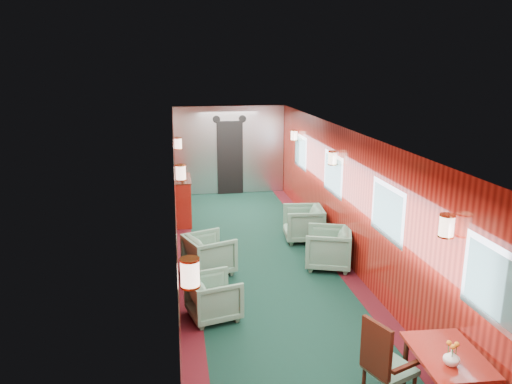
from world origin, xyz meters
The scene contains 12 objects.
room centered at (0.00, 0.00, 1.63)m, with size 12.00×12.10×2.40m.
bulkhead centered at (0.00, 5.91, 1.18)m, with size 2.98×0.17×2.39m.
windows_right centered at (1.49, 0.25, 1.45)m, with size 0.02×8.60×0.80m.
wall_sconces centered at (0.00, 0.57, 1.79)m, with size 2.97×7.97×0.25m.
dining_table centered at (1.14, -3.39, 0.58)m, with size 0.70×0.96×0.69m.
side_chair centered at (0.54, -3.21, 0.56)m, with size 0.58×0.60×1.03m.
credenza centered at (-1.34, 3.50, 0.52)m, with size 0.36×1.14×1.30m.
flower_vase centered at (1.06, -3.57, 0.78)m, with size 0.16×0.16×0.16m, color white.
armchair_left_near centered at (-1.02, -1.00, 0.31)m, with size 0.67×0.69×0.63m, color #1F4A3A.
armchair_left_far centered at (-0.97, 0.55, 0.34)m, with size 0.73×0.76×0.69m, color #1F4A3A.
armchair_right_near centered at (1.11, 0.47, 0.36)m, with size 0.76×0.78×0.71m, color #1F4A3A.
armchair_right_far centered at (1.03, 1.88, 0.35)m, with size 0.75×0.78×0.71m, color #1F4A3A.
Camera 1 is at (-1.49, -7.44, 3.52)m, focal length 35.00 mm.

